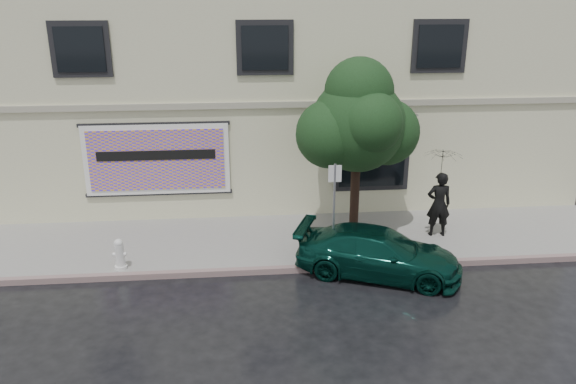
{
  "coord_description": "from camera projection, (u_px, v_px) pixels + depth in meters",
  "views": [
    {
      "loc": [
        -0.83,
        -11.08,
        6.64
      ],
      "look_at": [
        0.39,
        2.2,
        1.9
      ],
      "focal_mm": 35.0,
      "sensor_mm": 36.0,
      "label": 1
    }
  ],
  "objects": [
    {
      "name": "fire_hydrant",
      "position": [
        120.0,
        254.0,
        13.87
      ],
      "size": [
        0.33,
        0.31,
        0.8
      ],
      "rotation": [
        0.0,
        0.0,
        0.37
      ],
      "color": "silver",
      "rests_on": "sidewalk"
    },
    {
      "name": "pedestrian",
      "position": [
        439.0,
        204.0,
        15.64
      ],
      "size": [
        0.7,
        0.49,
        1.86
      ],
      "primitive_type": "imported",
      "rotation": [
        0.0,
        0.0,
        3.08
      ],
      "color": "black",
      "rests_on": "sidewalk"
    },
    {
      "name": "building",
      "position": [
        260.0,
        86.0,
        19.96
      ],
      "size": [
        20.0,
        8.12,
        7.0
      ],
      "color": "beige",
      "rests_on": "ground"
    },
    {
      "name": "sign_pole",
      "position": [
        334.0,
        204.0,
        13.84
      ],
      "size": [
        0.32,
        0.06,
        2.61
      ],
      "rotation": [
        0.0,
        0.0,
        -0.03
      ],
      "color": "#95969E",
      "rests_on": "sidewalk"
    },
    {
      "name": "curb",
      "position": [
        275.0,
        270.0,
        14.07
      ],
      "size": [
        20.0,
        0.18,
        0.16
      ],
      "primitive_type": "cube",
      "color": "slate",
      "rests_on": "ground"
    },
    {
      "name": "umbrella",
      "position": [
        443.0,
        158.0,
        15.19
      ],
      "size": [
        1.44,
        1.44,
        0.82
      ],
      "primitive_type": "imported",
      "rotation": [
        0.0,
        0.0,
        0.38
      ],
      "color": "black",
      "rests_on": "pedestrian"
    },
    {
      "name": "car",
      "position": [
        378.0,
        253.0,
        13.84
      ],
      "size": [
        4.41,
        3.13,
        1.18
      ],
      "primitive_type": "imported",
      "rotation": [
        0.0,
        0.0,
        1.2
      ],
      "color": "#083228",
      "rests_on": "ground"
    },
    {
      "name": "sidewalk",
      "position": [
        271.0,
        241.0,
        15.71
      ],
      "size": [
        20.0,
        3.5,
        0.15
      ],
      "primitive_type": "cube",
      "color": "gray",
      "rests_on": "ground"
    },
    {
      "name": "street_tree",
      "position": [
        358.0,
        125.0,
        14.72
      ],
      "size": [
        2.5,
        2.5,
        4.48
      ],
      "color": "black",
      "rests_on": "sidewalk"
    },
    {
      "name": "billboard",
      "position": [
        157.0,
        160.0,
        16.34
      ],
      "size": [
        4.3,
        0.16,
        2.2
      ],
      "color": "white",
      "rests_on": "ground"
    },
    {
      "name": "ground",
      "position": [
        280.0,
        304.0,
        12.69
      ],
      "size": [
        90.0,
        90.0,
        0.0
      ],
      "primitive_type": "plane",
      "color": "black",
      "rests_on": "ground"
    }
  ]
}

